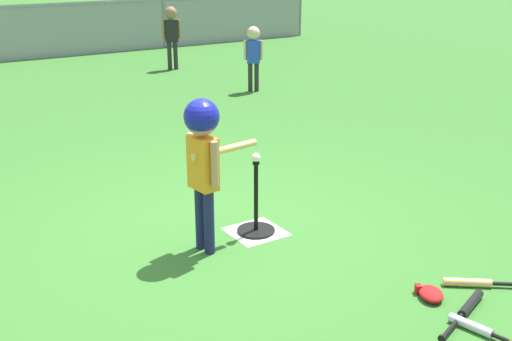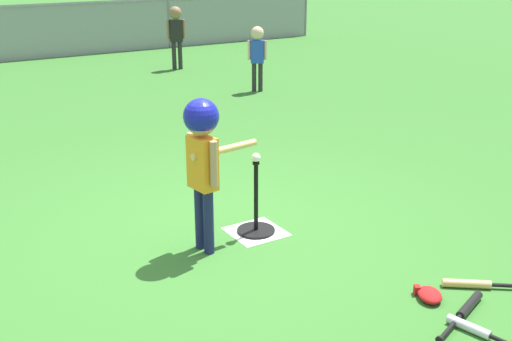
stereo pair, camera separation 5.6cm
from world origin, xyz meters
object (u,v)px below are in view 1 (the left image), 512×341
Objects in this scene: batting_tee at (256,222)px; fielder_near_left at (171,29)px; spare_bat_wood at (477,283)px; glove_by_plate at (430,294)px; spare_bat_black at (467,308)px; baseball_on_tee at (256,158)px; fielder_deep_center at (253,50)px; batter_child at (203,145)px; spare_bat_silver at (480,329)px.

fielder_near_left is (2.67, 7.18, 0.68)m from batting_tee.
glove_by_plate is (-0.40, 0.07, 0.01)m from spare_bat_wood.
glove_by_plate is (-0.07, 0.25, 0.01)m from spare_bat_black.
spare_bat_wood is at bearing -62.77° from baseball_on_tee.
batting_tee is at bearing -122.24° from fielder_deep_center.
fielder_deep_center is 1.63× the size of spare_bat_black.
batter_child is 1.88× the size of spare_bat_black.
baseball_on_tee is (0.00, 0.00, 0.57)m from batting_tee.
fielder_near_left is 9.03m from glove_by_plate.
fielder_near_left is (3.18, 7.25, -0.10)m from batter_child.
spare_bat_wood is (-1.84, -8.79, -0.74)m from fielder_near_left.
spare_bat_black is (-0.33, -0.18, 0.00)m from spare_bat_wood.
baseball_on_tee is 0.06× the size of batter_child.
fielder_near_left reaches higher than baseball_on_tee.
batter_child is 1.94m from glove_by_plate.
fielder_deep_center is at bearing -84.26° from fielder_near_left.
glove_by_plate is at bearing -74.32° from baseball_on_tee.
spare_bat_black is at bearing -59.56° from batter_child.
baseball_on_tee is at bearing 7.49° from batter_child.
fielder_near_left is 2.56m from fielder_deep_center.
fielder_deep_center is at bearing 71.43° from spare_bat_wood.
spare_bat_silver is 0.87× the size of spare_bat_black.
fielder_near_left reaches higher than spare_bat_wood.
batter_child is at bearing 120.44° from spare_bat_black.
batter_child is (-0.51, -0.07, 0.78)m from batting_tee.
spare_bat_wood is at bearing -101.84° from fielder_near_left.
baseball_on_tee is at bearing 0.00° from batting_tee.
batting_tee is 2.03m from spare_bat_silver.
spare_bat_wood is at bearing -108.57° from fielder_deep_center.
spare_bat_black is at bearing -74.40° from baseball_on_tee.
batter_child is at bearing 122.71° from glove_by_plate.
batter_child is 2.15× the size of spare_bat_wood.
fielder_near_left is 1.85× the size of spare_bat_black.
batter_child reaches higher than batting_tee.
fielder_near_left is 2.12× the size of spare_bat_silver.
batting_tee is at bearing 0.00° from baseball_on_tee.
spare_bat_silver is at bearing -122.02° from spare_bat_black.
batter_child reaches higher than spare_bat_wood.
batter_child is at bearing -172.51° from batting_tee.
spare_bat_wood is 0.37m from spare_bat_black.
fielder_near_left is at bearing 69.61° from baseball_on_tee.
batter_child reaches higher than baseball_on_tee.
fielder_near_left reaches higher than fielder_deep_center.
fielder_deep_center is 6.90m from spare_bat_black.
spare_bat_black is (0.13, 0.20, 0.00)m from spare_bat_silver.
fielder_near_left reaches higher than batting_tee.
batting_tee is 0.57m from baseball_on_tee.
spare_bat_wood is at bearing -10.30° from glove_by_plate.
baseball_on_tee is 0.56m from batter_child.
spare_bat_silver is at bearing -139.68° from spare_bat_wood.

